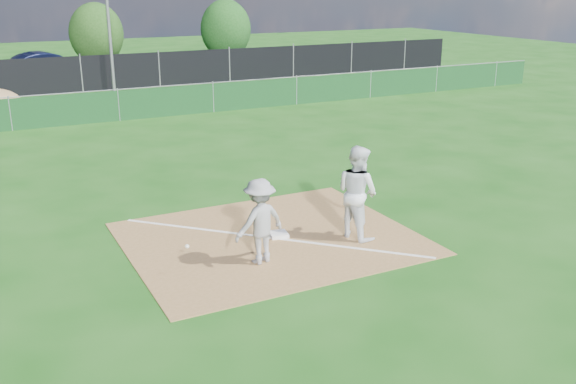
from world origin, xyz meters
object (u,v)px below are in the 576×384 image
at_px(tree_mid, 96,34).
at_px(runner, 357,192).
at_px(car_mid, 48,66).
at_px(play_at_first, 260,221).
at_px(car_right, 130,66).
at_px(first_base, 278,234).
at_px(tree_right, 226,29).
at_px(light_pole, 108,10).

bearing_deg(tree_mid, runner, -91.97).
xyz_separation_m(runner, car_mid, (-2.66, 27.76, -0.21)).
bearing_deg(tree_mid, play_at_first, -96.11).
height_order(car_right, tree_mid, tree_mid).
relative_size(play_at_first, runner, 1.04).
height_order(car_mid, car_right, car_mid).
xyz_separation_m(car_mid, car_right, (4.39, -0.94, -0.11)).
height_order(first_base, tree_right, tree_right).
xyz_separation_m(play_at_first, runner, (2.42, 0.29, 0.15)).
height_order(first_base, play_at_first, play_at_first).
distance_m(light_pole, car_mid, 6.69).
bearing_deg(play_at_first, first_base, 48.65).
distance_m(play_at_first, car_mid, 28.06).
distance_m(car_mid, tree_mid, 6.47).
bearing_deg(runner, play_at_first, 83.42).
height_order(light_pole, tree_mid, light_pole).
bearing_deg(car_mid, first_base, 169.65).
bearing_deg(light_pole, car_mid, 114.69).
relative_size(car_mid, car_right, 1.02).
bearing_deg(first_base, play_at_first, -131.35).
bearing_deg(play_at_first, tree_right, 69.24).
bearing_deg(runner, tree_right, -30.62).
xyz_separation_m(first_base, runner, (1.51, -0.74, 0.96)).
bearing_deg(first_base, runner, -26.06).
height_order(runner, car_mid, runner).
xyz_separation_m(tree_mid, tree_right, (8.91, -0.28, 0.05)).
bearing_deg(car_right, light_pole, 141.01).
distance_m(car_right, tree_right, 10.20).
bearing_deg(tree_right, first_base, -109.95).
bearing_deg(first_base, tree_mid, 85.30).
relative_size(runner, tree_right, 0.48).
bearing_deg(tree_mid, car_mid, -126.76).
bearing_deg(tree_mid, light_pole, -97.32).
relative_size(play_at_first, tree_right, 0.50).
bearing_deg(first_base, light_pole, 86.56).
height_order(runner, car_right, runner).
relative_size(light_pole, car_right, 1.70).
xyz_separation_m(car_mid, tree_right, (12.70, 4.79, 1.36)).
relative_size(car_mid, tree_right, 1.15).
distance_m(light_pole, tree_right, 14.52).
xyz_separation_m(play_at_first, tree_right, (12.45, 32.85, 1.29)).
distance_m(first_base, runner, 1.93).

